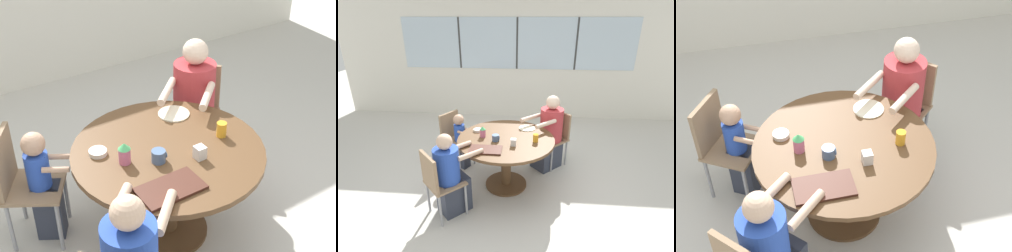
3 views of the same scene
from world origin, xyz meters
TOP-DOWN VIEW (x-y plane):
  - ground_plane at (0.00, 0.00)m, footprint 16.00×16.00m
  - dining_table at (0.00, 0.00)m, footprint 1.33×1.33m
  - chair_for_man_blue_shirt at (0.76, 0.70)m, footprint 0.57×0.57m
  - chair_for_toddler at (-0.89, 0.53)m, footprint 0.55×0.55m
  - person_man_blue_shirt at (0.63, 0.59)m, footprint 0.70×0.69m
  - person_toddler at (-0.76, 0.45)m, footprint 0.34×0.30m
  - food_tray_dark at (-0.22, -0.37)m, footprint 0.40×0.23m
  - coffee_mug at (-0.13, -0.09)m, footprint 0.10×0.09m
  - sippy_cup at (-0.32, 0.02)m, footprint 0.08×0.08m
  - juice_glass at (0.40, -0.07)m, footprint 0.07×0.07m
  - milk_carton_small at (0.11, -0.21)m, footprint 0.07×0.07m
  - bowl_white_shallow at (-0.43, 0.20)m, footprint 0.12×0.12m
  - plate_tortillas at (0.28, 0.36)m, footprint 0.24×0.24m

SIDE VIEW (x-z plane):
  - ground_plane at x=0.00m, z-range 0.00..0.00m
  - person_toddler at x=-0.76m, z-range -0.01..0.90m
  - person_man_blue_shirt at x=0.63m, z-range -0.07..1.13m
  - chair_for_man_blue_shirt at x=0.76m, z-range 0.09..0.98m
  - chair_for_toddler at x=-0.89m, z-range 0.09..0.98m
  - dining_table at x=0.00m, z-range 0.22..0.98m
  - plate_tortillas at x=0.28m, z-range 0.76..0.77m
  - food_tray_dark at x=-0.22m, z-range 0.76..0.78m
  - bowl_white_shallow at x=-0.43m, z-range 0.76..0.79m
  - coffee_mug at x=-0.13m, z-range 0.76..0.84m
  - milk_carton_small at x=0.11m, z-range 0.76..0.85m
  - juice_glass at x=0.40m, z-range 0.76..0.87m
  - sippy_cup at x=-0.32m, z-range 0.76..0.91m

